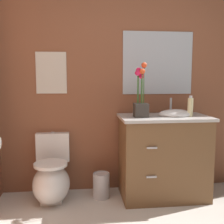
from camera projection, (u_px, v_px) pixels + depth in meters
The scene contains 8 objects.
wall_back at pixel (143, 81), 3.24m from camera, with size 4.36×0.05×2.50m, color brown.
toilet at pixel (52, 178), 2.95m from camera, with size 0.38×0.59×0.69m.
vanity_cabinet at pixel (164, 156), 3.03m from camera, with size 0.94×0.56×1.07m.
flower_vase at pixel (141, 101), 2.88m from camera, with size 0.14×0.14×0.56m.
soap_bottle at pixel (190, 107), 2.93m from camera, with size 0.06×0.06×0.22m.
trash_bin at pixel (101, 185), 3.04m from camera, with size 0.18×0.18×0.27m.
wall_poster at pixel (51, 73), 3.08m from camera, with size 0.33×0.01×0.45m, color beige.
wall_mirror at pixel (158, 63), 3.20m from camera, with size 0.80×0.01×0.70m, color #B2BCC6.
Camera 1 is at (-0.54, -1.40, 1.30)m, focal length 45.37 mm.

